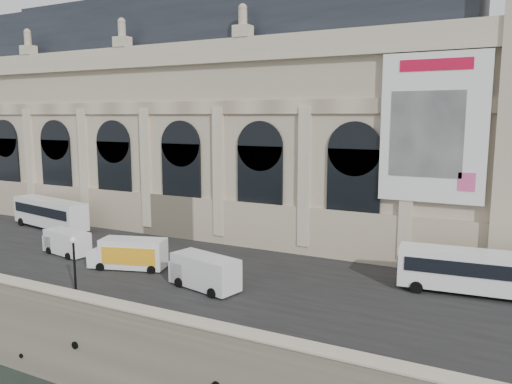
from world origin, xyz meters
TOP-DOWN VIEW (x-y plane):
  - quay at (0.00, 35.00)m, footprint 160.00×70.00m
  - street at (0.00, 14.00)m, footprint 160.00×24.00m
  - parapet at (0.00, 0.60)m, footprint 160.00×1.40m
  - museum at (-5.98, 30.86)m, footprint 69.00×18.70m
  - bus_left at (-21.70, 18.38)m, footprint 13.01×4.87m
  - bus_right at (27.61, 17.17)m, footprint 12.38×3.76m
  - van_b at (-10.85, 10.95)m, footprint 5.91×3.07m
  - van_c at (7.26, 8.77)m, footprint 6.64×3.72m
  - box_truck at (-1.64, 10.12)m, footprint 7.46×4.23m
  - lamp_right at (-0.65, 2.73)m, footprint 0.49×0.49m

SIDE VIEW (x-z plane):
  - quay at x=0.00m, z-range 0.00..6.00m
  - street at x=0.00m, z-range 6.00..6.06m
  - parapet at x=0.00m, z-range 6.01..7.22m
  - van_b at x=-10.85m, z-range 6.03..8.53m
  - van_c at x=7.26m, z-range 6.03..8.82m
  - box_truck at x=-1.64m, z-range 6.01..8.88m
  - bus_right at x=27.61m, z-range 6.22..9.81m
  - bus_left at x=-21.70m, z-range 6.23..9.99m
  - lamp_right at x=-0.65m, z-range 5.99..10.75m
  - museum at x=-5.98m, z-range 5.17..34.27m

